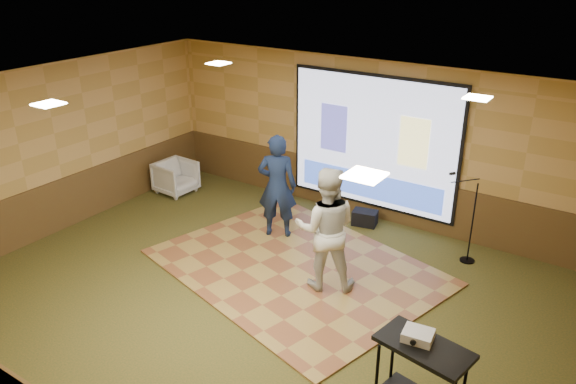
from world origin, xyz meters
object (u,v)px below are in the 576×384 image
Objects in this scene: dance_floor at (296,267)px; player_right at (326,229)px; banquet_chair at (176,177)px; duffel_bag at (365,218)px; av_table at (422,368)px; mic_stand at (467,234)px; projector_screen at (372,144)px; player_left at (277,186)px; projector at (418,335)px.

player_right is at bearing -18.29° from dance_floor.
banquet_chair reaches higher than duffel_bag.
av_table reaches higher than banquet_chair.
player_right is 1.88× the size of av_table.
mic_stand is 3.36× the size of duffel_bag.
duffel_bag is at bearing 123.07° from av_table.
av_table is at bearing -58.15° from projector_screen.
projector_screen is 0.77× the size of dance_floor.
banquet_chair is at bearing 154.32° from av_table.
player_left is 0.98× the size of player_right.
projector is (-0.09, 0.05, 0.35)m from av_table.
dance_floor is at bearing 137.54° from projector.
projector_screen is 7.41× the size of duffel_bag.
projector reaches higher than banquet_chair.
player_right reaches higher than av_table.
dance_floor is 2.85m from mic_stand.
av_table is (3.73, -2.75, -0.24)m from player_left.
projector reaches higher than dance_floor.
player_left is at bearing -95.38° from banquet_chair.
projector_screen is at bearing 106.21° from duffel_bag.
dance_floor is 14.02× the size of projector.
player_right is 4.28× the size of duffel_bag.
mic_stand is (1.54, 1.98, -0.50)m from player_right.
av_table is (2.72, -4.37, -0.75)m from projector_screen.
duffel_bag is at bearing 115.12° from projector.
player_left is at bearing -131.58° from duffel_bag.
projector_screen is 5.20m from av_table.
projector_screen is 4.40× the size of banquet_chair.
dance_floor is at bearing 145.08° from av_table.
projector_screen reaches higher than mic_stand.
player_right is (1.55, -0.99, 0.02)m from player_left.
player_left reaches higher than duffel_bag.
projector_screen reaches higher than av_table.
av_table is 3.80m from mic_stand.
player_right is at bearing 121.83° from player_left.
banquet_chair reaches higher than dance_floor.
av_table is 1.35× the size of banquet_chair.
banquet_chair is (-4.45, 1.42, -0.65)m from player_right.
projector_screen reaches higher than player_left.
player_right reaches higher than dance_floor.
projector is (3.64, -2.70, 0.10)m from player_left.
player_right reaches higher than banquet_chair.
dance_floor is 3.52m from projector.
av_table is 4.82m from duffel_bag.
banquet_chair is 4.11m from duffel_bag.
projector_screen reaches higher than player_right.
dance_floor is 1.51m from player_left.
player_right is (0.54, -2.61, -0.49)m from projector_screen.
av_table is at bearing -57.20° from mic_stand.
player_left is at bearing 136.06° from projector.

